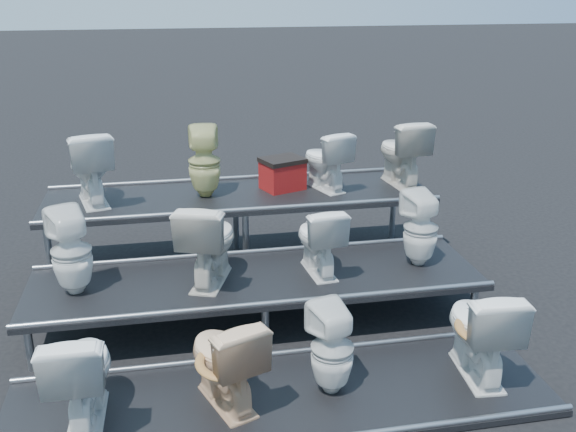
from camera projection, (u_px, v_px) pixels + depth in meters
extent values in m
plane|color=black|center=(258.00, 320.00, 6.18)|extent=(80.00, 80.00, 0.00)
cube|color=black|center=(282.00, 398.00, 4.97)|extent=(4.20, 1.20, 0.06)
cube|color=black|center=(257.00, 299.00, 6.10)|extent=(4.20, 1.20, 0.46)
cube|color=black|center=(241.00, 230.00, 7.23)|extent=(4.20, 1.20, 0.86)
imported|color=white|center=(81.00, 372.00, 4.57)|extent=(0.46, 0.78, 0.79)
imported|color=#D8AB82|center=(224.00, 359.00, 4.75)|extent=(0.66, 0.84, 0.76)
imported|color=white|center=(332.00, 349.00, 4.90)|extent=(0.41, 0.42, 0.74)
imported|color=white|center=(480.00, 329.00, 5.10)|extent=(0.52, 0.83, 0.81)
imported|color=white|center=(71.00, 252.00, 5.60)|extent=(0.46, 0.47, 0.78)
imported|color=beige|center=(209.00, 241.00, 5.81)|extent=(0.68, 0.88, 0.79)
imported|color=white|center=(319.00, 239.00, 6.01)|extent=(0.44, 0.69, 0.68)
imported|color=white|center=(421.00, 228.00, 6.17)|extent=(0.39, 0.40, 0.74)
imported|color=white|center=(90.00, 167.00, 6.67)|extent=(0.60, 0.85, 0.78)
imported|color=#CCCB82|center=(204.00, 162.00, 6.88)|extent=(0.37, 0.37, 0.77)
imported|color=white|center=(325.00, 160.00, 7.13)|extent=(0.57, 0.74, 0.67)
imported|color=beige|center=(401.00, 152.00, 7.28)|extent=(0.50, 0.79, 0.76)
cube|color=maroon|center=(283.00, 176.00, 7.19)|extent=(0.52, 0.47, 0.31)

